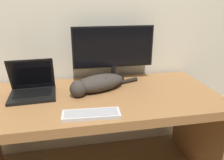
% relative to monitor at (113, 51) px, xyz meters
% --- Properties ---
extents(wall_back, '(6.40, 0.06, 2.60)m').
position_rel_monitor_xyz_m(wall_back, '(-0.18, 0.17, 0.34)').
color(wall_back, beige).
rests_on(wall_back, ground_plane).
extents(desk, '(1.72, 0.77, 0.71)m').
position_rel_monitor_xyz_m(desk, '(-0.18, -0.27, -0.38)').
color(desk, olive).
rests_on(desk, ground_plane).
extents(monitor, '(0.64, 0.18, 0.44)m').
position_rel_monitor_xyz_m(monitor, '(0.00, 0.00, 0.00)').
color(monitor, black).
rests_on(monitor, desk).
extents(laptop, '(0.32, 0.27, 0.25)m').
position_rel_monitor_xyz_m(laptop, '(-0.61, -0.19, -0.20)').
color(laptop, black).
rests_on(laptop, desk).
extents(external_keyboard, '(0.34, 0.13, 0.02)m').
position_rel_monitor_xyz_m(external_keyboard, '(-0.24, -0.55, -0.24)').
color(external_keyboard, '#BCBCC1').
rests_on(external_keyboard, desk).
extents(cat, '(0.55, 0.30, 0.12)m').
position_rel_monitor_xyz_m(cat, '(-0.16, -0.20, -0.19)').
color(cat, '#332D28').
rests_on(cat, desk).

